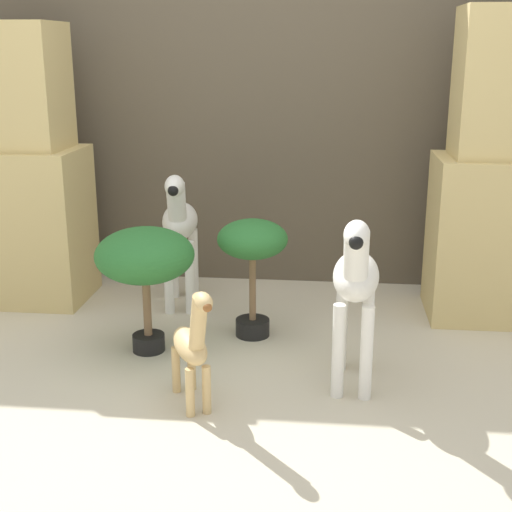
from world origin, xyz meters
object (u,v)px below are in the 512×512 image
at_px(zebra_right, 356,284).
at_px(zebra_left, 180,226).
at_px(giraffe_figurine, 192,345).
at_px(potted_palm_front, 252,249).
at_px(potted_palm_back, 145,259).

height_order(zebra_right, zebra_left, same).
relative_size(zebra_left, giraffe_figurine, 1.43).
bearing_deg(potted_palm_front, zebra_right, -46.99).
bearing_deg(zebra_left, giraffe_figurine, -75.82).
bearing_deg(zebra_right, potted_palm_back, 163.79).
height_order(zebra_left, giraffe_figurine, zebra_left).
bearing_deg(giraffe_figurine, potted_palm_back, 121.53).
distance_m(zebra_right, potted_palm_front, 0.65).
bearing_deg(potted_palm_back, zebra_right, -16.21).
xyz_separation_m(zebra_left, potted_palm_front, (0.40, -0.33, -0.01)).
bearing_deg(giraffe_figurine, zebra_right, 20.65).
relative_size(zebra_right, potted_palm_back, 1.29).
distance_m(zebra_left, potted_palm_front, 0.52).
distance_m(zebra_right, zebra_left, 1.17).
height_order(zebra_left, potted_palm_back, zebra_left).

